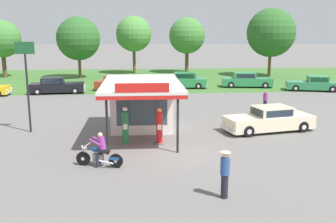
% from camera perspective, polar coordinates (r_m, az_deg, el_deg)
% --- Properties ---
extents(ground_plane, '(300.00, 300.00, 0.00)m').
position_cam_1_polar(ground_plane, '(19.30, 1.56, -6.02)').
color(ground_plane, slate).
extents(grass_verge_strip, '(120.00, 24.00, 0.01)m').
position_cam_1_polar(grass_verge_strip, '(48.65, -2.09, 4.98)').
color(grass_verge_strip, '#3D6B2D').
rests_on(grass_verge_strip, ground).
extents(service_station_kiosk, '(4.35, 7.46, 3.56)m').
position_cam_1_polar(service_station_kiosk, '(23.16, -3.95, 1.64)').
color(service_station_kiosk, silver).
rests_on(service_station_kiosk, ground).
extents(gas_pump_nearside, '(0.44, 0.44, 2.08)m').
position_cam_1_polar(gas_pump_nearside, '(20.27, -6.37, -2.39)').
color(gas_pump_nearside, slate).
rests_on(gas_pump_nearside, ground).
extents(gas_pump_offside, '(0.44, 0.44, 1.97)m').
position_cam_1_polar(gas_pump_offside, '(20.30, -1.30, -2.45)').
color(gas_pump_offside, slate).
rests_on(gas_pump_offside, ground).
extents(motorcycle_with_rider, '(2.13, 0.86, 1.58)m').
position_cam_1_polar(motorcycle_with_rider, '(17.33, -10.12, -6.06)').
color(motorcycle_with_rider, black).
rests_on(motorcycle_with_rider, ground).
extents(featured_classic_sedan, '(5.77, 3.00, 1.49)m').
position_cam_1_polar(featured_classic_sedan, '(23.85, 14.85, -1.22)').
color(featured_classic_sedan, beige).
rests_on(featured_classic_sedan, ground).
extents(parked_car_back_row_centre_left, '(5.54, 3.16, 1.51)m').
position_cam_1_polar(parked_car_back_row_centre_left, '(41.17, 20.90, 3.84)').
color(parked_car_back_row_centre_left, '#2D844C').
rests_on(parked_car_back_row_centre_left, ground).
extents(parked_car_back_row_right, '(5.53, 3.02, 1.51)m').
position_cam_1_polar(parked_car_back_row_right, '(38.93, -7.13, 4.14)').
color(parked_car_back_row_right, '#993819').
rests_on(parked_car_back_row_right, ground).
extents(parked_car_back_row_centre_right, '(5.46, 2.43, 1.64)m').
position_cam_1_polar(parked_car_back_row_centre_right, '(40.41, 2.14, 4.59)').
color(parked_car_back_row_centre_right, '#2D844C').
rests_on(parked_car_back_row_centre_right, ground).
extents(parked_car_back_row_far_right, '(5.40, 2.31, 1.55)m').
position_cam_1_polar(parked_car_back_row_far_right, '(38.46, -16.30, 3.67)').
color(parked_car_back_row_far_right, black).
rests_on(parked_car_back_row_far_right, ground).
extents(parked_car_back_row_far_left, '(5.61, 2.62, 1.56)m').
position_cam_1_polar(parked_car_back_row_far_left, '(41.84, 11.66, 4.56)').
color(parked_car_back_row_far_left, '#2D844C').
rests_on(parked_car_back_row_far_left, ground).
extents(bystander_chatting_near_pumps, '(0.39, 0.39, 1.77)m').
position_cam_1_polar(bystander_chatting_near_pumps, '(14.05, 8.48, -9.05)').
color(bystander_chatting_near_pumps, black).
rests_on(bystander_chatting_near_pumps, ground).
extents(bystander_leaning_by_kiosk, '(0.34, 0.34, 1.50)m').
position_cam_1_polar(bystander_leaning_by_kiosk, '(29.91, 14.30, 1.65)').
color(bystander_leaning_by_kiosk, black).
rests_on(bystander_leaning_by_kiosk, ground).
extents(tree_oak_far_right, '(6.26, 6.26, 8.79)m').
position_cam_1_polar(tree_oak_far_right, '(52.05, 15.14, 11.28)').
color(tree_oak_far_right, brown).
rests_on(tree_oak_far_right, ground).
extents(tree_oak_left, '(4.71, 4.71, 7.27)m').
position_cam_1_polar(tree_oak_left, '(53.59, -23.60, 9.83)').
color(tree_oak_left, brown).
rests_on(tree_oak_left, ground).
extents(tree_oak_right, '(5.06, 5.06, 7.77)m').
position_cam_1_polar(tree_oak_right, '(54.69, 2.86, 11.23)').
color(tree_oak_right, brown).
rests_on(tree_oak_right, ground).
extents(tree_oak_distant_spare, '(5.40, 5.40, 7.66)m').
position_cam_1_polar(tree_oak_distant_spare, '(49.61, -13.22, 10.54)').
color(tree_oak_distant_spare, brown).
rests_on(tree_oak_distant_spare, ground).
extents(tree_oak_centre, '(4.89, 4.89, 7.93)m').
position_cam_1_polar(tree_oak_centre, '(54.02, -5.31, 11.35)').
color(tree_oak_centre, brown).
rests_on(tree_oak_centre, ground).
extents(roadside_pole_sign, '(1.10, 0.12, 5.33)m').
position_cam_1_polar(roadside_pole_sign, '(23.77, -20.37, 5.54)').
color(roadside_pole_sign, black).
rests_on(roadside_pole_sign, ground).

